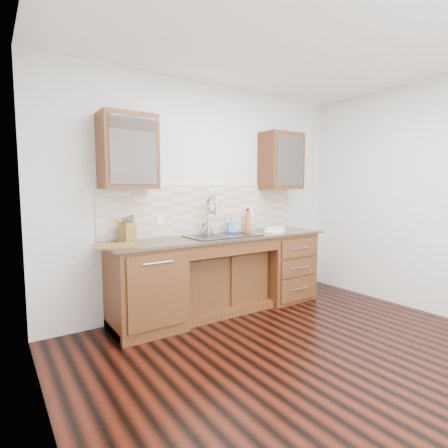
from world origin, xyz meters
TOP-DOWN VIEW (x-y plane):
  - ground at (0.00, 0.00)m, footprint 4.00×3.50m
  - ceiling at (0.00, 0.00)m, footprint 4.00×3.50m
  - wall_back at (0.00, 1.80)m, footprint 4.00×0.10m
  - wall_left at (-2.05, 0.00)m, footprint 0.10×3.50m
  - wall_right at (2.05, 0.00)m, footprint 0.10×3.50m
  - base_cabinet_left at (-0.95, 1.44)m, footprint 0.70×0.62m
  - base_cabinet_center at (0.00, 1.53)m, footprint 1.20×0.44m
  - base_cabinet_right at (0.95, 1.44)m, footprint 0.70×0.62m
  - countertop at (0.00, 1.43)m, footprint 2.70×0.65m
  - backsplash at (0.00, 1.74)m, footprint 2.70×0.02m
  - sink at (0.00, 1.41)m, footprint 0.84×0.46m
  - faucet at (-0.07, 1.64)m, footprint 0.04×0.04m
  - filter_tap at (0.18, 1.65)m, footprint 0.02×0.02m
  - upper_cabinet_left at (-1.05, 1.58)m, footprint 0.55×0.34m
  - upper_cabinet_right at (1.05, 1.58)m, footprint 0.55×0.34m
  - outlet_left at (-0.65, 1.73)m, footprint 0.08×0.01m
  - outlet_right at (0.65, 1.73)m, footprint 0.08×0.01m
  - soap_bottle at (0.25, 1.61)m, footprint 0.12×0.12m
  - water_bottle at (0.52, 1.62)m, footprint 0.09×0.09m
  - plate at (0.74, 1.35)m, footprint 0.31×0.31m
  - dish_towel at (0.78, 1.37)m, footprint 0.31×0.28m
  - knife_block at (-1.08, 1.57)m, footprint 0.14×0.20m
  - cutting_board at (-1.27, 1.35)m, footprint 0.46×0.37m
  - cup_left_a at (-1.14, 1.58)m, footprint 0.13×0.13m
  - cup_left_b at (-0.93, 1.58)m, footprint 0.13×0.13m
  - cup_right_a at (0.97, 1.58)m, footprint 0.13×0.13m
  - cup_right_b at (1.16, 1.58)m, footprint 0.12×0.12m

SIDE VIEW (x-z plane):
  - ground at x=0.00m, z-range -0.10..0.00m
  - base_cabinet_center at x=0.00m, z-range 0.00..0.70m
  - base_cabinet_left at x=-0.95m, z-range 0.00..0.88m
  - base_cabinet_right at x=0.95m, z-range 0.00..0.88m
  - sink at x=0.00m, z-range 0.73..0.92m
  - countertop at x=0.00m, z-range 0.88..0.91m
  - plate at x=0.74m, z-range 0.91..0.92m
  - cutting_board at x=-1.27m, z-range 0.91..0.93m
  - dish_towel at x=0.78m, z-range 0.93..0.97m
  - soap_bottle at x=0.25m, z-range 0.91..1.11m
  - knife_block at x=-1.08m, z-range 0.91..1.12m
  - filter_tap at x=0.18m, z-range 0.91..1.15m
  - water_bottle at x=0.52m, z-range 0.91..1.17m
  - faucet at x=-0.07m, z-range 0.91..1.31m
  - outlet_left at x=-0.65m, z-range 1.06..1.18m
  - outlet_right at x=0.65m, z-range 1.06..1.18m
  - backsplash at x=0.00m, z-range 0.91..1.50m
  - wall_back at x=0.00m, z-range 0.00..2.70m
  - wall_left at x=-2.05m, z-range 0.00..2.70m
  - wall_right at x=2.05m, z-range 0.00..2.70m
  - cup_left_a at x=-1.14m, z-range 1.72..1.81m
  - cup_right_b at x=1.16m, z-range 1.72..1.82m
  - cup_left_b at x=-0.93m, z-range 1.72..1.82m
  - cup_right_a at x=0.97m, z-range 1.72..1.82m
  - upper_cabinet_left at x=-1.05m, z-range 1.45..2.20m
  - upper_cabinet_right at x=1.05m, z-range 1.45..2.20m
  - ceiling at x=0.00m, z-range 2.70..2.80m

